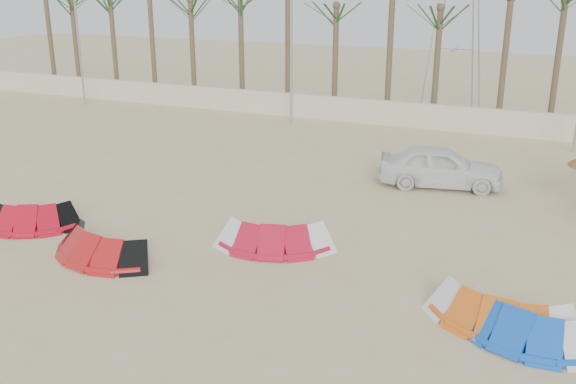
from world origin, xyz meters
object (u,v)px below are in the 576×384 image
at_px(kite_orange, 503,305).
at_px(kite_red_left, 37,214).
at_px(kite_red_mid, 107,242).
at_px(kite_blue, 522,317).
at_px(kite_red_right, 279,232).
at_px(car, 440,167).

bearing_deg(kite_orange, kite_red_left, 179.03).
distance_m(kite_red_mid, kite_blue, 11.17).
bearing_deg(kite_orange, kite_blue, -42.38).
height_order(kite_red_mid, kite_red_right, same).
bearing_deg(kite_red_left, kite_red_right, 12.46).
relative_size(kite_red_right, car, 0.80).
bearing_deg(kite_red_right, kite_red_mid, -148.01).
bearing_deg(kite_red_mid, kite_orange, 3.62).
distance_m(kite_red_mid, car, 12.61).
xyz_separation_m(kite_red_left, kite_red_right, (7.65, 1.69, 0.00)).
bearing_deg(car, kite_orange, -172.62).
height_order(kite_red_mid, kite_blue, same).
relative_size(kite_red_mid, kite_blue, 1.03).
distance_m(kite_red_mid, kite_orange, 10.75).
relative_size(kite_red_left, kite_orange, 0.98).
bearing_deg(car, kite_red_mid, 132.15).
bearing_deg(kite_red_mid, car, 54.06).
bearing_deg(kite_blue, kite_orange, 137.62).
height_order(kite_orange, car, car).
xyz_separation_m(kite_red_mid, kite_blue, (11.17, 0.28, -0.00)).
relative_size(kite_orange, kite_blue, 1.01).
distance_m(kite_red_left, kite_orange, 14.21).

